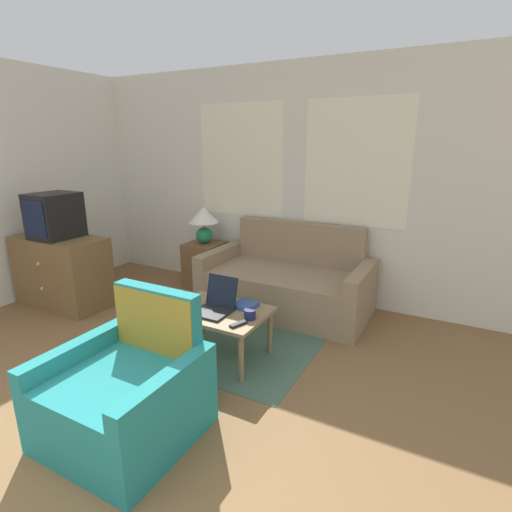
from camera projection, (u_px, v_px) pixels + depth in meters
name	position (u px, v px, depth m)	size (l,w,h in m)	color
wall_back	(301.00, 184.00, 4.48)	(6.51, 0.06, 2.60)	silver
rug	(252.00, 328.00, 3.92)	(1.45, 1.97, 0.01)	#476651
couch	(287.00, 284.00, 4.34)	(1.77, 0.90, 0.90)	#937A5B
armchair	(129.00, 393.00, 2.47)	(0.84, 0.81, 0.86)	teal
tv_dresser	(63.00, 271.00, 4.42)	(1.04, 0.54, 0.77)	brown
television	(55.00, 216.00, 4.24)	(0.41, 0.47, 0.48)	black
side_table	(205.00, 265.00, 5.00)	(0.43, 0.43, 0.56)	brown
table_lamp	(204.00, 220.00, 4.84)	(0.37, 0.37, 0.45)	#1E8451
coffee_table	(219.00, 316.00, 3.33)	(0.81, 0.59, 0.42)	#8E704C
laptop	(215.00, 304.00, 3.29)	(0.28, 0.33, 0.27)	black
cup_navy	(190.00, 301.00, 3.38)	(0.09, 0.09, 0.10)	#191E4C
cup_yellow	(250.00, 314.00, 3.14)	(0.09, 0.09, 0.08)	#191E4C
book_red	(245.00, 305.00, 3.37)	(0.20, 0.19, 0.04)	#334C8E
tv_remote	(238.00, 324.00, 3.04)	(0.09, 0.16, 0.02)	black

